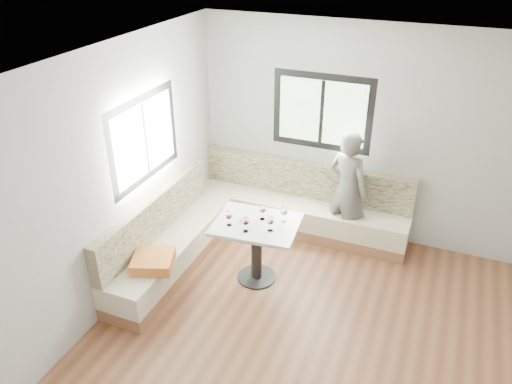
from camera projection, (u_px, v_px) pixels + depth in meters
room at (337, 242)px, 4.19m from camera, size 5.01×5.01×2.81m
banquette at (246, 223)px, 6.46m from camera, size 2.90×2.80×0.95m
table at (257, 237)px, 5.73m from camera, size 1.01×0.82×0.78m
person at (348, 189)px, 6.32m from camera, size 0.67×0.58×1.57m
olive_ramekin at (244, 219)px, 5.67m from camera, size 0.10×0.10×0.04m
wine_glass_a at (229, 215)px, 5.53m from camera, size 0.08×0.08×0.19m
wine_glass_b at (246, 221)px, 5.42m from camera, size 0.08×0.08×0.19m
wine_glass_c at (270, 221)px, 5.43m from camera, size 0.08×0.08×0.19m
wine_glass_d at (262, 209)px, 5.64m from camera, size 0.08×0.08×0.19m
wine_glass_e at (284, 211)px, 5.61m from camera, size 0.08×0.08×0.19m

